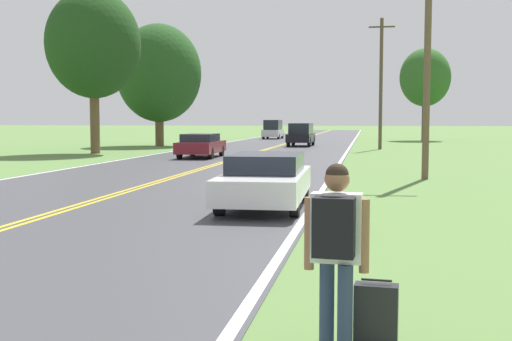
{
  "coord_description": "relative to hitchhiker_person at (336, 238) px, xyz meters",
  "views": [
    {
      "loc": [
        6.97,
        -3.52,
        2.13
      ],
      "look_at": [
        5.14,
        6.98,
        1.28
      ],
      "focal_mm": 45.0,
      "sensor_mm": 36.0,
      "label": 1
    }
  ],
  "objects": [
    {
      "name": "tree_left_verge",
      "position": [
        -16.38,
        31.68,
        5.63
      ],
      "size": [
        5.77,
        5.77,
        10.04
      ],
      "color": "brown",
      "rests_on": "ground"
    },
    {
      "name": "utility_pole_midground",
      "position": [
        2.29,
        17.61,
        3.76
      ],
      "size": [
        1.8,
        0.24,
        9.33
      ],
      "color": "brown",
      "rests_on": "ground"
    },
    {
      "name": "fire_hydrant",
      "position": [
        0.07,
        6.05,
        -0.7
      ],
      "size": [
        0.43,
        0.27,
        0.72
      ],
      "color": "red",
      "rests_on": "ground"
    },
    {
      "name": "car_silver_van_receding",
      "position": [
        -9.75,
        62.29,
        -0.04
      ],
      "size": [
        1.88,
        4.25,
        2.03
      ],
      "rotation": [
        0.0,
        0.0,
        1.56
      ],
      "color": "black",
      "rests_on": "ground"
    },
    {
      "name": "utility_pole_far",
      "position": [
        1.12,
        40.15,
        3.64
      ],
      "size": [
        1.8,
        0.24,
        9.1
      ],
      "color": "brown",
      "rests_on": "ground"
    },
    {
      "name": "car_maroon_sedan_mid_near",
      "position": [
        -8.8,
        28.57,
        -0.36
      ],
      "size": [
        2.04,
        4.7,
        1.32
      ],
      "rotation": [
        0.0,
        0.0,
        1.6
      ],
      "color": "black",
      "rests_on": "ground"
    },
    {
      "name": "hitchhiker_person",
      "position": [
        0.0,
        0.0,
        0.0
      ],
      "size": [
        0.59,
        0.44,
        1.74
      ],
      "rotation": [
        0.0,
        0.0,
        1.48
      ],
      "color": "navy",
      "rests_on": "ground"
    },
    {
      "name": "tree_mid_treeline",
      "position": [
        5.78,
        60.12,
        5.15
      ],
      "size": [
        4.97,
        4.97,
        9.1
      ],
      "color": "#473828",
      "rests_on": "ground"
    },
    {
      "name": "car_white_sedan_approaching",
      "position": [
        -2.15,
        9.55,
        -0.38
      ],
      "size": [
        2.0,
        4.86,
        1.29
      ],
      "rotation": [
        0.0,
        0.0,
        -1.54
      ],
      "color": "black",
      "rests_on": "ground"
    },
    {
      "name": "car_black_suv_mid_far",
      "position": [
        -4.87,
        44.23,
        -0.1
      ],
      "size": [
        1.9,
        4.5,
        1.8
      ],
      "rotation": [
        0.0,
        0.0,
        -1.59
      ],
      "color": "black",
      "rests_on": "ground"
    },
    {
      "name": "suitcase",
      "position": [
        0.37,
        0.19,
        -0.76
      ],
      "size": [
        0.41,
        0.23,
        0.66
      ],
      "rotation": [
        0.0,
        0.0,
        1.48
      ],
      "color": "black",
      "rests_on": "ground"
    },
    {
      "name": "tree_behind_sign",
      "position": [
        -15.96,
        42.91,
        4.65
      ],
      "size": [
        6.66,
        6.66,
        9.56
      ],
      "color": "brown",
      "rests_on": "ground"
    }
  ]
}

